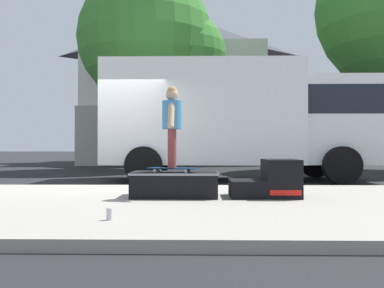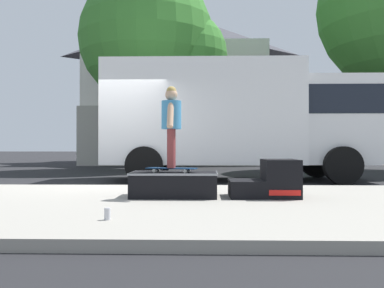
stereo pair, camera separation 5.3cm
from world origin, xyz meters
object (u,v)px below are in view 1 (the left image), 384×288
(soda_can, at_px, (109,214))
(street_tree_neighbour, at_px, (153,43))
(skater_kid, at_px, (172,120))
(skate_box, at_px, (175,183))
(kicker_ramp, at_px, (270,181))
(skateboard, at_px, (172,169))
(box_truck, at_px, (239,116))

(soda_can, bearing_deg, street_tree_neighbour, 94.21)
(skater_kid, bearing_deg, soda_can, -104.26)
(skate_box, distance_m, kicker_ramp, 1.47)
(soda_can, relative_size, street_tree_neighbour, 0.02)
(skateboard, xyz_separation_m, skater_kid, (0.00, 0.00, 0.75))
(skate_box, relative_size, skateboard, 1.64)
(soda_can, distance_m, street_tree_neighbour, 12.39)
(skater_kid, height_order, street_tree_neighbour, street_tree_neighbour)
(skateboard, relative_size, street_tree_neighbour, 0.11)
(skater_kid, height_order, box_truck, box_truck)
(skater_kid, xyz_separation_m, box_truck, (1.45, 4.74, 0.40))
(skater_kid, distance_m, soda_can, 2.38)
(skateboard, bearing_deg, box_truck, 73.01)
(skate_box, relative_size, street_tree_neighbour, 0.18)
(skate_box, height_order, box_truck, box_truck)
(street_tree_neighbour, bearing_deg, box_truck, -59.08)
(kicker_ramp, bearing_deg, soda_can, -134.04)
(skateboard, distance_m, street_tree_neighbour, 10.44)
(skater_kid, bearing_deg, street_tree_neighbour, 98.21)
(skateboard, bearing_deg, soda_can, -104.26)
(skate_box, height_order, skateboard, skateboard)
(skater_kid, relative_size, box_truck, 0.18)
(soda_can, bearing_deg, skater_kid, 75.74)
(kicker_ramp, relative_size, box_truck, 0.15)
(skate_box, bearing_deg, skateboard, -125.04)
(kicker_ramp, relative_size, soda_can, 8.25)
(skater_kid, relative_size, street_tree_neighbour, 0.17)
(skateboard, height_order, street_tree_neighbour, street_tree_neighbour)
(kicker_ramp, xyz_separation_m, box_truck, (-0.06, 4.68, 1.34))
(box_truck, bearing_deg, skateboard, -106.99)
(skateboard, relative_size, box_truck, 0.12)
(skater_kid, bearing_deg, skateboard, 180.00)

